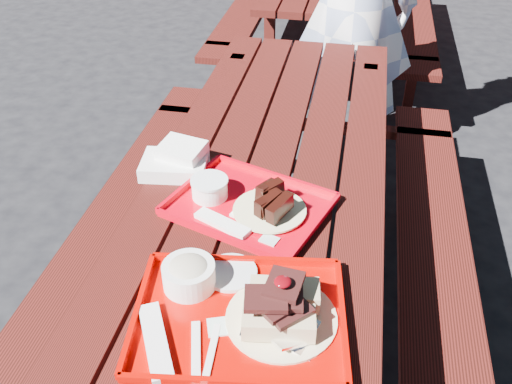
% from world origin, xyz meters
% --- Properties ---
extents(ground, '(60.00, 60.00, 0.00)m').
position_xyz_m(ground, '(0.00, 0.00, 0.00)').
color(ground, black).
rests_on(ground, ground).
extents(picnic_table_near, '(1.41, 2.40, 0.75)m').
position_xyz_m(picnic_table_near, '(-0.00, 0.00, 0.56)').
color(picnic_table_near, '#45100D').
rests_on(picnic_table_near, ground).
extents(near_tray, '(0.53, 0.44, 0.15)m').
position_xyz_m(near_tray, '(0.04, -0.54, 0.79)').
color(near_tray, '#B20500').
rests_on(near_tray, picnic_table_near).
extents(far_tray, '(0.52, 0.46, 0.07)m').
position_xyz_m(far_tray, '(-0.03, -0.15, 0.77)').
color(far_tray, '#C30010').
rests_on(far_tray, picnic_table_near).
extents(white_cloth, '(0.22, 0.18, 0.08)m').
position_xyz_m(white_cloth, '(-0.29, 0.01, 0.79)').
color(white_cloth, white).
rests_on(white_cloth, picnic_table_near).
extents(person, '(0.66, 0.45, 1.76)m').
position_xyz_m(person, '(0.19, 1.41, 0.88)').
color(person, '#9CACD7').
rests_on(person, ground).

